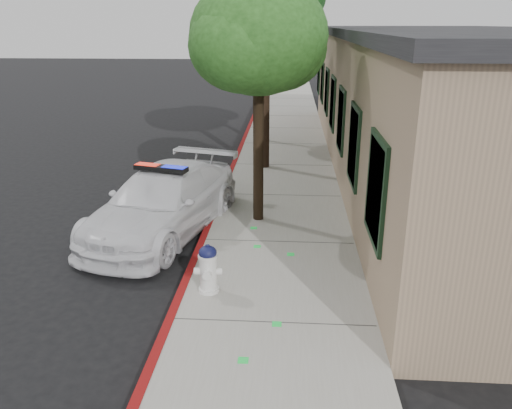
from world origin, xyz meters
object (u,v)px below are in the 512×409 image
object	(u,v)px
police_car	(163,202)
street_tree_near	(259,41)
fire_hydrant	(208,268)
street_tree_far	(262,31)
clapboard_building	(455,103)

from	to	relation	value
police_car	street_tree_near	distance (m)	3.94
fire_hydrant	street_tree_far	xyz separation A→B (m)	(0.21, 11.65, 3.52)
police_car	clapboard_building	bearing A→B (deg)	50.16
fire_hydrant	street_tree_near	world-z (taller)	street_tree_near
police_car	street_tree_near	xyz separation A→B (m)	(2.05, 0.58, 3.32)
police_car	street_tree_far	xyz separation A→B (m)	(1.63, 8.83, 3.39)
fire_hydrant	street_tree_near	bearing A→B (deg)	76.87
street_tree_near	street_tree_far	xyz separation A→B (m)	(-0.42, 8.25, 0.07)
clapboard_building	street_tree_far	bearing A→B (deg)	149.44
fire_hydrant	street_tree_near	xyz separation A→B (m)	(0.62, 3.40, 3.46)
clapboard_building	street_tree_far	world-z (taller)	street_tree_far
street_tree_far	clapboard_building	bearing A→B (deg)	-30.56
street_tree_near	police_car	bearing A→B (deg)	-164.15
police_car	street_tree_near	world-z (taller)	street_tree_near
street_tree_near	street_tree_far	bearing A→B (deg)	92.88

